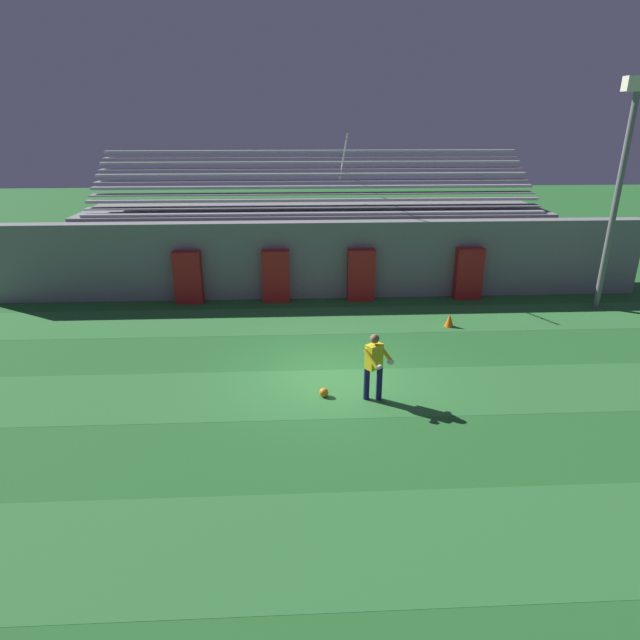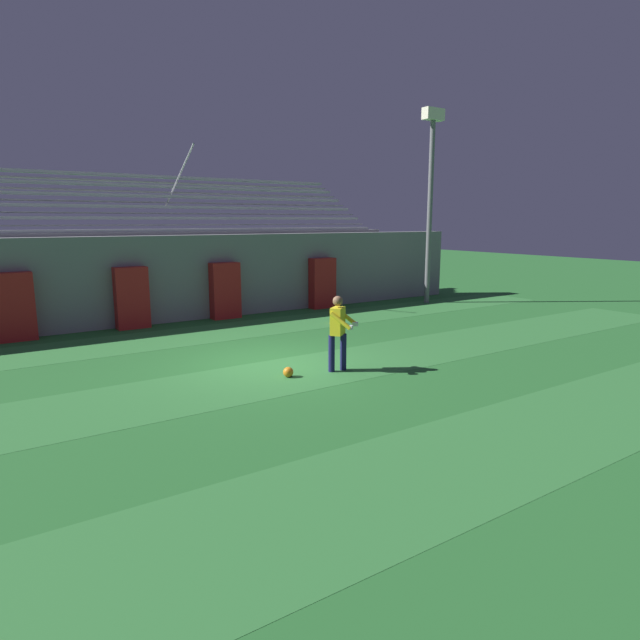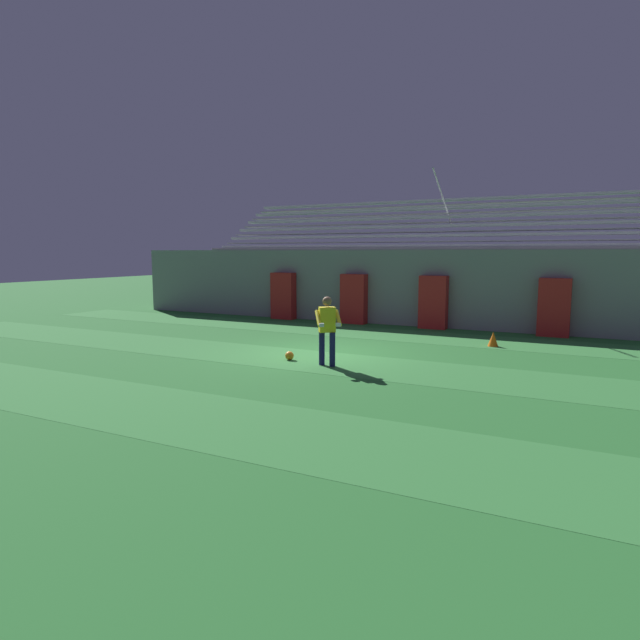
{
  "view_description": "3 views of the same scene",
  "coord_description": "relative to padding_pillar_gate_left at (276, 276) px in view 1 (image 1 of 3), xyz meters",
  "views": [
    {
      "loc": [
        -0.87,
        -12.58,
        6.31
      ],
      "look_at": [
        -0.28,
        -0.67,
        1.76
      ],
      "focal_mm": 30.0,
      "sensor_mm": 36.0,
      "label": 1
    },
    {
      "loc": [
        -5.71,
        -10.69,
        3.27
      ],
      "look_at": [
        0.04,
        -2.07,
        1.34
      ],
      "focal_mm": 30.0,
      "sensor_mm": 36.0,
      "label": 2
    },
    {
      "loc": [
        6.5,
        -12.74,
        2.72
      ],
      "look_at": [
        0.9,
        -1.7,
        1.14
      ],
      "focal_mm": 30.0,
      "sensor_mm": 36.0,
      "label": 3
    }
  ],
  "objects": [
    {
      "name": "padding_pillar_far_right",
      "position": [
        7.03,
        0.0,
        0.0
      ],
      "size": [
        0.98,
        0.44,
        1.89
      ],
      "primitive_type": "cube",
      "color": "#B21E1E",
      "rests_on": "ground"
    },
    {
      "name": "back_wall",
      "position": [
        1.54,
        0.55,
        0.46
      ],
      "size": [
        24.0,
        0.6,
        2.8
      ],
      "primitive_type": "cube",
      "color": "gray",
      "rests_on": "ground"
    },
    {
      "name": "bleacher_stand",
      "position": [
        1.54,
        3.24,
        0.57
      ],
      "size": [
        18.0,
        4.75,
        5.83
      ],
      "color": "gray",
      "rests_on": "ground"
    },
    {
      "name": "padding_pillar_gate_left",
      "position": [
        0.0,
        0.0,
        0.0
      ],
      "size": [
        0.98,
        0.44,
        1.89
      ],
      "primitive_type": "cube",
      "color": "#B21E1E",
      "rests_on": "ground"
    },
    {
      "name": "turf_stripe_near",
      "position": [
        1.54,
        -11.95,
        -0.94
      ],
      "size": [
        28.0,
        2.48,
        0.01
      ],
      "primitive_type": "cube",
      "color": "#337A38",
      "rests_on": "ground"
    },
    {
      "name": "traffic_cone",
      "position": [
        5.6,
        -2.79,
        -0.73
      ],
      "size": [
        0.3,
        0.3,
        0.42
      ],
      "primitive_type": "cone",
      "color": "orange",
      "rests_on": "ground"
    },
    {
      "name": "padding_pillar_gate_right",
      "position": [
        3.07,
        0.0,
        0.0
      ],
      "size": [
        0.98,
        0.44,
        1.89
      ],
      "primitive_type": "cube",
      "color": "#B21E1E",
      "rests_on": "ground"
    },
    {
      "name": "floodlight_pole",
      "position": [
        11.3,
        -1.21,
        3.83
      ],
      "size": [
        0.9,
        0.36,
        7.47
      ],
      "color": "slate",
      "rests_on": "ground"
    },
    {
      "name": "turf_stripe_far",
      "position": [
        1.54,
        -2.03,
        -0.94
      ],
      "size": [
        28.0,
        2.48,
        0.01
      ],
      "primitive_type": "cube",
      "color": "#337A38",
      "rests_on": "ground"
    },
    {
      "name": "turf_stripe_mid",
      "position": [
        1.54,
        -6.99,
        -0.94
      ],
      "size": [
        28.0,
        2.48,
        0.01
      ],
      "primitive_type": "cube",
      "color": "#337A38",
      "rests_on": "ground"
    },
    {
      "name": "soccer_ball",
      "position": [
        1.32,
        -7.18,
        -0.83
      ],
      "size": [
        0.22,
        0.22,
        0.22
      ],
      "primitive_type": "sphere",
      "color": "orange",
      "rests_on": "ground"
    },
    {
      "name": "goalkeeper",
      "position": [
        2.49,
        -7.37,
        0.01
      ],
      "size": [
        0.74,
        0.72,
        1.67
      ],
      "color": "#19194C",
      "rests_on": "ground"
    },
    {
      "name": "padding_pillar_far_left",
      "position": [
        -3.12,
        0.0,
        0.0
      ],
      "size": [
        0.98,
        0.44,
        1.89
      ],
      "primitive_type": "cube",
      "color": "#B21E1E",
      "rests_on": "ground"
    },
    {
      "name": "ground_plane",
      "position": [
        1.54,
        -5.95,
        -0.94
      ],
      "size": [
        80.0,
        80.0,
        0.0
      ],
      "primitive_type": "plane",
      "color": "#286B2D"
    }
  ]
}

